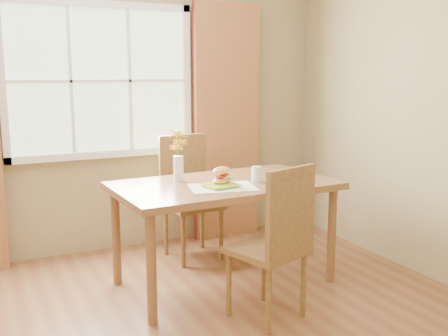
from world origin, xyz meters
TOP-DOWN VIEW (x-y plane):
  - room at (0.00, 0.00)m, footprint 4.24×3.84m
  - window at (0.00, 1.87)m, footprint 1.62×0.06m
  - curtain_right at (1.15, 1.78)m, footprint 0.65×0.08m
  - dining_table at (0.62, 0.73)m, footprint 1.64×0.97m
  - chair_near at (0.65, 0.03)m, footprint 0.53×0.53m
  - chair_far at (0.62, 1.44)m, footprint 0.46×0.46m
  - placemat at (0.53, 0.57)m, footprint 0.51×0.42m
  - plate at (0.52, 0.59)m, footprint 0.25×0.25m
  - croissant_sandwich at (0.55, 0.63)m, footprint 0.20×0.18m
  - water_glass at (0.84, 0.64)m, footprint 0.08×0.08m
  - flower_vase at (0.33, 0.92)m, footprint 0.16×0.16m

SIDE VIEW (x-z plane):
  - chair_near at x=0.65m, z-range 0.05..1.06m
  - chair_far at x=0.62m, z-range 0.05..1.10m
  - dining_table at x=0.62m, z-range 0.31..1.09m
  - placemat at x=0.53m, z-range 0.78..0.78m
  - plate at x=0.52m, z-range 0.78..0.80m
  - water_glass at x=0.84m, z-range 0.78..0.89m
  - croissant_sandwich at x=0.55m, z-range 0.79..0.92m
  - flower_vase at x=0.33m, z-range 0.82..1.20m
  - curtain_right at x=1.15m, z-range 0.00..2.20m
  - room at x=0.00m, z-range -0.02..2.72m
  - window at x=0.00m, z-range 0.84..2.16m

